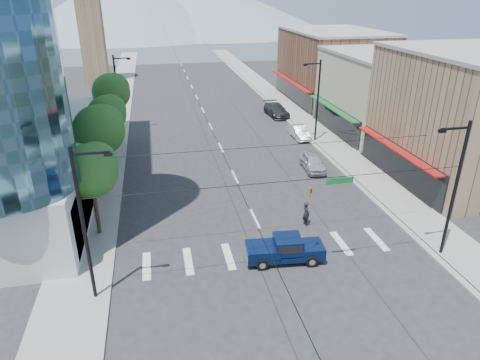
{
  "coord_description": "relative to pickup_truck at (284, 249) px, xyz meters",
  "views": [
    {
      "loc": [
        -6.71,
        -21.35,
        15.87
      ],
      "look_at": [
        -0.99,
        6.64,
        3.0
      ],
      "focal_mm": 32.0,
      "sensor_mm": 36.0,
      "label": 1
    }
  ],
  "objects": [
    {
      "name": "mountain_left",
      "position": [
        -15.59,
        149.62,
        10.12
      ],
      "size": [
        80.0,
        80.0,
        22.0
      ],
      "primitive_type": "cone",
      "color": "gray",
      "rests_on": "ground"
    },
    {
      "name": "tree_midfar",
      "position": [
        -11.66,
        19.72,
        4.11
      ],
      "size": [
        3.65,
        3.64,
        6.71
      ],
      "color": "black",
      "rests_on": "ground"
    },
    {
      "name": "mountain_right",
      "position": [
        19.41,
        159.62,
        8.12
      ],
      "size": [
        90.0,
        90.0,
        18.0
      ],
      "primitive_type": "cone",
      "color": "gray",
      "rests_on": "ground"
    },
    {
      "name": "clock_tower",
      "position": [
        -17.09,
        61.62,
        9.76
      ],
      "size": [
        4.8,
        4.8,
        20.4
      ],
      "color": "#8C6B4C",
      "rests_on": "ground"
    },
    {
      "name": "sidewalk_left",
      "position": [
        -12.59,
        39.62,
        -0.81
      ],
      "size": [
        4.0,
        120.0,
        0.15
      ],
      "primitive_type": "cube",
      "color": "gray",
      "rests_on": "ground"
    },
    {
      "name": "sidewalk_right",
      "position": [
        11.41,
        39.62,
        -0.81
      ],
      "size": [
        4.0,
        120.0,
        0.15
      ],
      "primitive_type": "cube",
      "color": "gray",
      "rests_on": "ground"
    },
    {
      "name": "signal_rig",
      "position": [
        -0.4,
        -1.38,
        3.76
      ],
      "size": [
        21.8,
        0.2,
        9.0
      ],
      "color": "black",
      "rests_on": "ground"
    },
    {
      "name": "parked_car_near",
      "position": [
        7.01,
        13.79,
        -0.13
      ],
      "size": [
        2.08,
        4.51,
        1.5
      ],
      "primitive_type": "imported",
      "rotation": [
        0.0,
        0.0,
        -0.07
      ],
      "color": "#BABBC0",
      "rests_on": "ground"
    },
    {
      "name": "shop_far",
      "position": [
        19.41,
        39.62,
        4.12
      ],
      "size": [
        12.0,
        18.0,
        10.0
      ],
      "primitive_type": "cube",
      "color": "brown",
      "rests_on": "ground"
    },
    {
      "name": "pickup_truck",
      "position": [
        0.0,
        0.0,
        0.0
      ],
      "size": [
        5.13,
        2.3,
        1.69
      ],
      "rotation": [
        0.0,
        0.0,
        -0.09
      ],
      "color": "#071436",
      "rests_on": "ground"
    },
    {
      "name": "parked_car_mid",
      "position": [
        8.81,
        23.05,
        -0.18
      ],
      "size": [
        1.55,
        4.28,
        1.4
      ],
      "primitive_type": "imported",
      "rotation": [
        0.0,
        0.0,
        0.02
      ],
      "color": "silver",
      "rests_on": "ground"
    },
    {
      "name": "tree_far",
      "position": [
        -11.66,
        26.72,
        4.71
      ],
      "size": [
        4.09,
        4.09,
        7.52
      ],
      "color": "black",
      "rests_on": "ground"
    },
    {
      "name": "tree_midnear",
      "position": [
        -11.66,
        12.72,
        4.71
      ],
      "size": [
        4.09,
        4.09,
        7.52
      ],
      "color": "black",
      "rests_on": "ground"
    },
    {
      "name": "pedestrian",
      "position": [
        2.86,
        4.01,
        0.03
      ],
      "size": [
        0.58,
        0.75,
        1.83
      ],
      "primitive_type": "imported",
      "rotation": [
        0.0,
        0.0,
        1.8
      ],
      "color": "black",
      "rests_on": "ground"
    },
    {
      "name": "tree_near",
      "position": [
        -11.66,
        5.72,
        4.11
      ],
      "size": [
        3.65,
        3.64,
        6.71
      ],
      "color": "black",
      "rests_on": "ground"
    },
    {
      "name": "shop_near",
      "position": [
        19.41,
        9.62,
        4.62
      ],
      "size": [
        12.0,
        14.0,
        11.0
      ],
      "primitive_type": "cube",
      "color": "#8C6B4C",
      "rests_on": "ground"
    },
    {
      "name": "lamp_pole_ne",
      "position": [
        10.08,
        21.62,
        4.06
      ],
      "size": [
        2.0,
        0.25,
        9.0
      ],
      "color": "black",
      "rests_on": "ground"
    },
    {
      "name": "lamp_pole_nw",
      "position": [
        -11.26,
        29.62,
        4.06
      ],
      "size": [
        2.0,
        0.25,
        9.0
      ],
      "color": "black",
      "rests_on": "ground"
    },
    {
      "name": "ground",
      "position": [
        -0.59,
        -0.38,
        -0.88
      ],
      "size": [
        160.0,
        160.0,
        0.0
      ],
      "primitive_type": "plane",
      "color": "#28282B",
      "rests_on": "ground"
    },
    {
      "name": "shop_mid",
      "position": [
        19.41,
        23.62,
        3.62
      ],
      "size": [
        12.0,
        14.0,
        9.0
      ],
      "primitive_type": "cube",
      "color": "tan",
      "rests_on": "ground"
    },
    {
      "name": "parked_car_far",
      "position": [
        8.81,
        32.58,
        -0.07
      ],
      "size": [
        2.69,
        5.74,
        1.62
      ],
      "primitive_type": "imported",
      "rotation": [
        0.0,
        0.0,
        0.08
      ],
      "color": "#2F2E31",
      "rests_on": "ground"
    }
  ]
}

